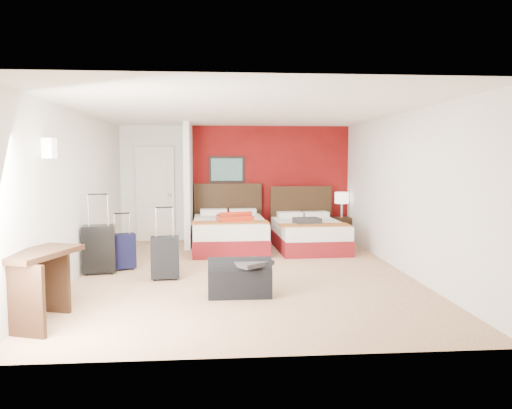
{
  "coord_description": "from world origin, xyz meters",
  "views": [
    {
      "loc": [
        -0.39,
        -7.44,
        1.77
      ],
      "look_at": [
        0.25,
        0.8,
        1.0
      ],
      "focal_mm": 34.05,
      "sensor_mm": 36.0,
      "label": 1
    }
  ],
  "objects": [
    {
      "name": "table_lamp",
      "position": [
        2.3,
        2.93,
        0.78
      ],
      "size": [
        0.4,
        0.4,
        0.55
      ],
      "primitive_type": "cylinder",
      "rotation": [
        0.0,
        0.0,
        -0.4
      ],
      "color": "silver",
      "rests_on": "nightstand"
    },
    {
      "name": "entry_door",
      "position": [
        -1.75,
        3.2,
        1.02
      ],
      "size": [
        0.82,
        0.06,
        2.05
      ],
      "primitive_type": "cube",
      "color": "silver",
      "rests_on": "ground"
    },
    {
      "name": "ground",
      "position": [
        0.0,
        0.0,
        0.0
      ],
      "size": [
        6.5,
        6.5,
        0.0
      ],
      "primitive_type": "plane",
      "color": "tan",
      "rests_on": "ground"
    },
    {
      "name": "bed_left",
      "position": [
        -0.18,
        2.04,
        0.3
      ],
      "size": [
        1.45,
        2.04,
        0.6
      ],
      "primitive_type": "cube",
      "rotation": [
        0.0,
        0.0,
        0.02
      ],
      "color": "white",
      "rests_on": "ground"
    },
    {
      "name": "duffel_bag",
      "position": [
        -0.12,
        -1.25,
        0.21
      ],
      "size": [
        0.81,
        0.44,
        0.41
      ],
      "primitive_type": "cube",
      "rotation": [
        0.0,
        0.0,
        -0.0
      ],
      "color": "black",
      "rests_on": "ground"
    },
    {
      "name": "room_walls",
      "position": [
        -1.4,
        1.42,
        1.26
      ],
      "size": [
        5.02,
        6.52,
        2.5
      ],
      "color": "white",
      "rests_on": "ground"
    },
    {
      "name": "red_suitcase_open",
      "position": [
        -0.08,
        1.94,
        0.66
      ],
      "size": [
        0.81,
        1.0,
        0.11
      ],
      "primitive_type": "cube",
      "rotation": [
        0.0,
        0.0,
        0.22
      ],
      "color": "red",
      "rests_on": "bed_left"
    },
    {
      "name": "bed_right",
      "position": [
        1.39,
        1.92,
        0.27
      ],
      "size": [
        1.35,
        1.87,
        0.55
      ],
      "primitive_type": "cube",
      "rotation": [
        0.0,
        0.0,
        0.04
      ],
      "color": "white",
      "rests_on": "ground"
    },
    {
      "name": "jacket_draped",
      "position": [
        0.03,
        -1.3,
        0.44
      ],
      "size": [
        0.6,
        0.58,
        0.06
      ],
      "primitive_type": "cube",
      "rotation": [
        0.0,
        0.0,
        0.64
      ],
      "color": "#37363B",
      "rests_on": "duffel_bag"
    },
    {
      "name": "partition_wall",
      "position": [
        -1.0,
        2.61,
        1.25
      ],
      "size": [
        0.12,
        1.2,
        2.5
      ],
      "primitive_type": "cube",
      "color": "silver",
      "rests_on": "ground"
    },
    {
      "name": "nightstand",
      "position": [
        2.3,
        2.93,
        0.25
      ],
      "size": [
        0.4,
        0.4,
        0.51
      ],
      "primitive_type": "cube",
      "rotation": [
        0.0,
        0.0,
        0.1
      ],
      "color": "black",
      "rests_on": "ground"
    },
    {
      "name": "red_accent_panel",
      "position": [
        0.75,
        3.23,
        1.25
      ],
      "size": [
        3.5,
        0.04,
        2.5
      ],
      "primitive_type": "cube",
      "color": "maroon",
      "rests_on": "ground"
    },
    {
      "name": "jacket_bundle",
      "position": [
        1.29,
        1.62,
        0.6
      ],
      "size": [
        0.53,
        0.45,
        0.11
      ],
      "primitive_type": "cube",
      "rotation": [
        0.0,
        0.0,
        0.15
      ],
      "color": "#333338",
      "rests_on": "bed_right"
    },
    {
      "name": "suitcase_navy",
      "position": [
        -1.93,
        0.39,
        0.27
      ],
      "size": [
        0.45,
        0.36,
        0.55
      ],
      "primitive_type": "cube",
      "rotation": [
        0.0,
        0.0,
        0.33
      ],
      "color": "black",
      "rests_on": "ground"
    },
    {
      "name": "desk",
      "position": [
        -2.31,
        -2.17,
        0.4
      ],
      "size": [
        0.76,
        1.06,
        0.8
      ],
      "primitive_type": "cube",
      "rotation": [
        0.0,
        0.0,
        -0.33
      ],
      "color": "#321C10",
      "rests_on": "ground"
    },
    {
      "name": "suitcase_charcoal",
      "position": [
        -1.18,
        -0.3,
        0.3
      ],
      "size": [
        0.43,
        0.29,
        0.61
      ],
      "primitive_type": "cube",
      "rotation": [
        0.0,
        0.0,
        0.08
      ],
      "color": "black",
      "rests_on": "ground"
    },
    {
      "name": "suitcase_black",
      "position": [
        -2.24,
        0.15,
        0.36
      ],
      "size": [
        0.52,
        0.37,
        0.72
      ],
      "primitive_type": "cube",
      "rotation": [
        0.0,
        0.0,
        0.15
      ],
      "color": "black",
      "rests_on": "ground"
    }
  ]
}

